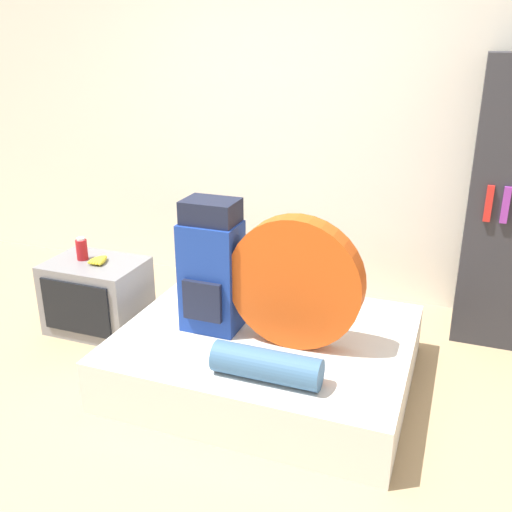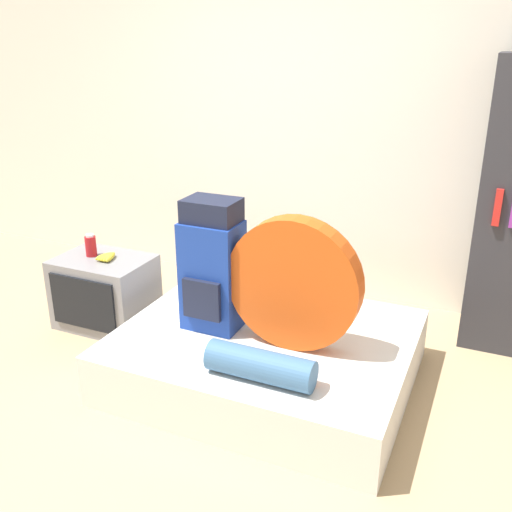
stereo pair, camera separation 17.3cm
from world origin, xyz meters
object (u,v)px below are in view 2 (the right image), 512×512
(tent_bag, at_px, (294,284))
(sleeping_roll, at_px, (260,365))
(television, at_px, (105,292))
(canister, at_px, (91,246))
(backpack, at_px, (212,267))

(tent_bag, xyz_separation_m, sleeping_roll, (-0.02, -0.38, -0.28))
(tent_bag, relative_size, television, 1.16)
(canister, bearing_deg, sleeping_roll, -22.94)
(sleeping_roll, bearing_deg, tent_bag, 86.39)
(tent_bag, xyz_separation_m, television, (-1.44, 0.24, -0.42))
(backpack, distance_m, tent_bag, 0.49)
(tent_bag, bearing_deg, television, 170.58)
(backpack, relative_size, sleeping_roll, 1.39)
(television, distance_m, canister, 0.33)
(canister, bearing_deg, backpack, -12.93)
(tent_bag, height_order, canister, tent_bag)
(canister, bearing_deg, tent_bag, -9.60)
(tent_bag, distance_m, canister, 1.56)
(backpack, relative_size, tent_bag, 1.04)
(backpack, relative_size, television, 1.21)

